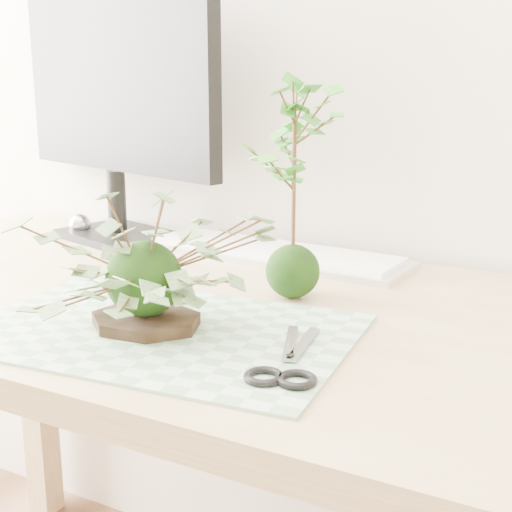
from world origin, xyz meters
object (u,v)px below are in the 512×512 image
desk (249,362)px  monitor (115,94)px  maple_kokedama (294,138)px  keyboard (273,253)px  ivy_kokedama (143,243)px

desk → monitor: bearing=149.5°
maple_kokedama → keyboard: size_ratio=0.65×
maple_kokedama → monitor: size_ratio=0.61×
desk → keyboard: (-0.09, 0.26, 0.10)m
ivy_kokedama → monitor: size_ratio=0.66×
ivy_kokedama → maple_kokedama: 0.27m
keyboard → monitor: 0.44m
maple_kokedama → keyboard: maple_kokedama is taller
monitor → keyboard: bearing=16.1°
desk → ivy_kokedama: 0.26m
desk → maple_kokedama: (0.04, 0.06, 0.32)m
desk → keyboard: keyboard is taller
ivy_kokedama → monitor: bearing=131.9°
ivy_kokedama → keyboard: (-0.02, 0.41, -0.11)m
keyboard → monitor: (-0.34, -0.00, 0.28)m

